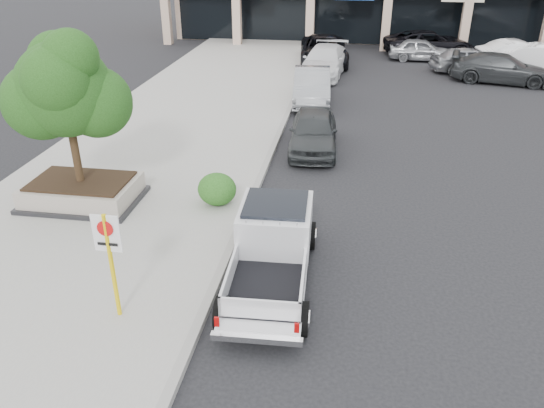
{
  "coord_description": "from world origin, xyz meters",
  "views": [
    {
      "loc": [
        1.19,
        -9.97,
        7.09
      ],
      "look_at": [
        -0.6,
        1.5,
        1.11
      ],
      "focal_mm": 35.0,
      "sensor_mm": 36.0,
      "label": 1
    }
  ],
  "objects": [
    {
      "name": "ground",
      "position": [
        0.0,
        0.0,
        0.0
      ],
      "size": [
        120.0,
        120.0,
        0.0
      ],
      "primitive_type": "plane",
      "color": "black",
      "rests_on": "ground"
    },
    {
      "name": "lot_car_c",
      "position": [
        8.76,
        19.34,
        0.74
      ],
      "size": [
        5.4,
        3.06,
        1.48
      ],
      "primitive_type": "imported",
      "rotation": [
        0.0,
        0.0,
        1.37
      ],
      "color": "#292B2D",
      "rests_on": "ground"
    },
    {
      "name": "lot_car_e",
      "position": [
        5.12,
        24.2,
        0.66
      ],
      "size": [
        3.95,
        1.72,
        1.33
      ],
      "primitive_type": "imported",
      "rotation": [
        0.0,
        0.0,
        1.53
      ],
      "color": "#96989D",
      "rests_on": "ground"
    },
    {
      "name": "lot_car_a",
      "position": [
        7.44,
        21.53,
        0.7
      ],
      "size": [
        4.4,
        2.65,
        1.4
      ],
      "primitive_type": "imported",
      "rotation": [
        0.0,
        0.0,
        1.83
      ],
      "color": "#93959A",
      "rests_on": "ground"
    },
    {
      "name": "curb_car_c",
      "position": [
        -0.49,
        19.51,
        0.78
      ],
      "size": [
        2.74,
        5.55,
        1.55
      ],
      "primitive_type": "imported",
      "rotation": [
        0.0,
        0.0,
        -0.11
      ],
      "color": "silver",
      "rests_on": "ground"
    },
    {
      "name": "planter",
      "position": [
        -6.27,
        2.67,
        0.48
      ],
      "size": [
        3.2,
        2.2,
        0.68
      ],
      "color": "black",
      "rests_on": "sidewalk"
    },
    {
      "name": "planter_tree",
      "position": [
        -6.14,
        2.83,
        3.41
      ],
      "size": [
        2.9,
        2.55,
        4.0
      ],
      "color": "#302112",
      "rests_on": "planter"
    },
    {
      "name": "sidewalk",
      "position": [
        -5.5,
        6.0,
        0.07
      ],
      "size": [
        8.0,
        52.0,
        0.15
      ],
      "primitive_type": "cube",
      "color": "gray",
      "rests_on": "ground"
    },
    {
      "name": "lot_car_b",
      "position": [
        10.53,
        22.95,
        0.78
      ],
      "size": [
        4.96,
        2.4,
        1.57
      ],
      "primitive_type": "imported",
      "rotation": [
        0.0,
        0.0,
        1.73
      ],
      "color": "silver",
      "rests_on": "ground"
    },
    {
      "name": "no_parking_sign",
      "position": [
        -3.2,
        -1.98,
        1.63
      ],
      "size": [
        0.55,
        0.09,
        2.3
      ],
      "color": "yellow",
      "rests_on": "sidewalk"
    },
    {
      "name": "lot_car_d",
      "position": [
        5.74,
        25.77,
        0.78
      ],
      "size": [
        6.01,
        3.61,
        1.56
      ],
      "primitive_type": "imported",
      "rotation": [
        0.0,
        0.0,
        1.76
      ],
      "color": "black",
      "rests_on": "ground"
    },
    {
      "name": "curb_car_d",
      "position": [
        -0.72,
        22.3,
        0.82
      ],
      "size": [
        3.27,
        6.12,
        1.63
      ],
      "primitive_type": "imported",
      "rotation": [
        0.0,
        0.0,
        0.1
      ],
      "color": "black",
      "rests_on": "ground"
    },
    {
      "name": "pickup_truck",
      "position": [
        -0.35,
        -0.18,
        0.78
      ],
      "size": [
        2.04,
        5.04,
        1.56
      ],
      "primitive_type": null,
      "rotation": [
        0.0,
        0.0,
        0.04
      ],
      "color": "silver",
      "rests_on": "ground"
    },
    {
      "name": "curb_car_b",
      "position": [
        -0.71,
        14.18,
        0.77
      ],
      "size": [
        1.98,
        4.79,
        1.54
      ],
      "primitive_type": "imported",
      "rotation": [
        0.0,
        0.0,
        0.08
      ],
      "color": "gray",
      "rests_on": "ground"
    },
    {
      "name": "curb_car_a",
      "position": [
        -0.13,
        8.17,
        0.71
      ],
      "size": [
        1.89,
        4.24,
        1.42
      ],
      "primitive_type": "imported",
      "rotation": [
        0.0,
        0.0,
        0.05
      ],
      "color": "#2D3032",
      "rests_on": "ground"
    },
    {
      "name": "curb",
      "position": [
        -1.55,
        6.0,
        0.07
      ],
      "size": [
        0.2,
        52.0,
        0.15
      ],
      "primitive_type": "cube",
      "color": "gray",
      "rests_on": "ground"
    },
    {
      "name": "hedge",
      "position": [
        -2.42,
        3.11,
        0.62
      ],
      "size": [
        1.1,
        0.99,
        0.93
      ],
      "primitive_type": "ellipsoid",
      "color": "#1E4B15",
      "rests_on": "sidewalk"
    }
  ]
}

